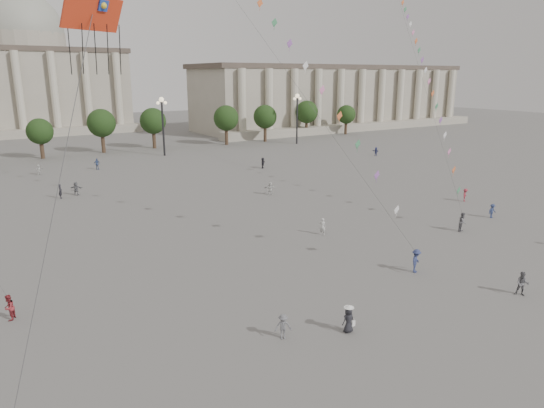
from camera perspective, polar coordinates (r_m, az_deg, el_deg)
ground at (r=26.81m, az=10.68°, el=-17.98°), size 360.00×360.00×0.00m
hall_east at (r=142.79m, az=7.41°, el=12.38°), size 84.00×26.22×17.20m
hall_central at (r=146.22m, az=-26.85°, el=13.28°), size 48.30×34.30×35.50m
tree_row at (r=95.89m, az=-22.91°, el=8.34°), size 137.12×5.12×8.00m
lamp_post_mid_east at (r=91.76m, az=-12.77°, el=10.12°), size 2.00×0.90×10.65m
lamp_post_far_east at (r=105.68m, az=2.98°, el=11.04°), size 2.00×0.90×10.65m
person_crowd_0 at (r=81.57m, az=-19.90°, el=4.45°), size 1.09×0.59×1.76m
person_crowd_4 at (r=80.60m, az=-25.75°, el=3.66°), size 1.49×0.99×1.54m
person_crowd_6 at (r=28.14m, az=1.32°, el=-14.21°), size 1.11×0.90×1.50m
person_crowd_7 at (r=60.36m, az=-0.22°, el=1.84°), size 1.54×1.00×1.59m
person_crowd_8 at (r=61.55m, az=21.78°, el=0.99°), size 1.14×0.98×1.53m
person_crowd_9 at (r=77.85m, az=-1.09°, el=4.85°), size 1.46×1.48×1.70m
person_crowd_12 at (r=64.85m, az=-22.06°, el=1.70°), size 1.58×1.28×1.69m
person_crowd_13 at (r=45.47m, az=5.96°, el=-2.63°), size 0.67×0.70×1.61m
person_crowd_14 at (r=55.51m, az=24.49°, el=-0.74°), size 1.01×0.63×1.49m
person_crowd_18 at (r=37.16m, az=27.37°, el=-8.33°), size 0.98×1.03×1.68m
person_crowd_19 at (r=63.85m, az=-23.63°, el=1.39°), size 0.53×0.71×1.78m
person_crowd_21 at (r=92.25m, az=12.12°, el=6.07°), size 0.52×1.49×1.59m
kite_flyer_0 at (r=34.00m, az=-28.55°, el=-10.66°), size 0.91×0.99×1.63m
kite_flyer_1 at (r=38.30m, az=16.60°, el=-6.43°), size 1.36×1.16×1.83m
kite_flyer_2 at (r=49.60m, az=21.51°, el=-1.98°), size 1.09×0.97×1.84m
hat_person at (r=29.06m, az=9.00°, el=-13.22°), size 0.76×0.60×1.69m
dragon_kite at (r=17.52m, az=-20.28°, el=17.65°), size 4.12×4.97×18.05m
kite_train_east at (r=70.25m, az=16.41°, el=17.94°), size 24.91×36.04×54.79m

